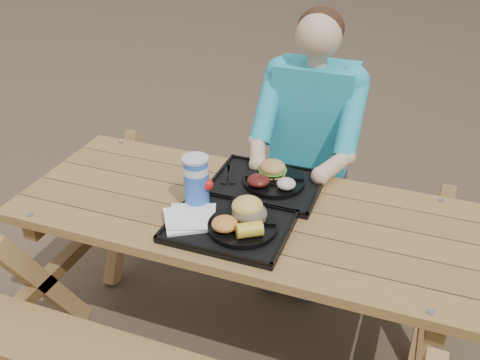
% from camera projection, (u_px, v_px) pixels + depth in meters
% --- Properties ---
extents(ground, '(60.00, 60.00, 0.00)m').
position_uv_depth(ground, '(240.00, 340.00, 2.52)').
color(ground, '#999999').
rests_on(ground, ground).
extents(picnic_table, '(1.80, 1.49, 0.75)m').
position_uv_depth(picnic_table, '(240.00, 280.00, 2.32)').
color(picnic_table, '#999999').
rests_on(picnic_table, ground).
extents(tray_near, '(0.45, 0.35, 0.02)m').
position_uv_depth(tray_near, '(229.00, 227.00, 2.00)').
color(tray_near, black).
rests_on(tray_near, picnic_table).
extents(tray_far, '(0.45, 0.35, 0.02)m').
position_uv_depth(tray_far, '(266.00, 185.00, 2.26)').
color(tray_far, black).
rests_on(tray_far, picnic_table).
extents(plate_near, '(0.26, 0.26, 0.02)m').
position_uv_depth(plate_near, '(243.00, 226.00, 1.97)').
color(plate_near, black).
rests_on(plate_near, tray_near).
extents(plate_far, '(0.26, 0.26, 0.02)m').
position_uv_depth(plate_far, '(274.00, 181.00, 2.25)').
color(plate_far, black).
rests_on(plate_far, tray_far).
extents(napkin_stack, '(0.25, 0.25, 0.02)m').
position_uv_depth(napkin_stack, '(189.00, 218.00, 2.02)').
color(napkin_stack, white).
rests_on(napkin_stack, tray_near).
extents(soda_cup, '(0.10, 0.10, 0.20)m').
position_uv_depth(soda_cup, '(196.00, 182.00, 2.07)').
color(soda_cup, blue).
rests_on(soda_cup, tray_near).
extents(condiment_bbq, '(0.06, 0.06, 0.03)m').
position_uv_depth(condiment_bbq, '(239.00, 204.00, 2.09)').
color(condiment_bbq, black).
rests_on(condiment_bbq, tray_near).
extents(condiment_mustard, '(0.05, 0.05, 0.03)m').
position_uv_depth(condiment_mustard, '(253.00, 205.00, 2.08)').
color(condiment_mustard, yellow).
rests_on(condiment_mustard, tray_near).
extents(sandwich, '(0.12, 0.12, 0.13)m').
position_uv_depth(sandwich, '(250.00, 204.00, 1.96)').
color(sandwich, gold).
rests_on(sandwich, plate_near).
extents(mac_cheese, '(0.10, 0.10, 0.05)m').
position_uv_depth(mac_cheese, '(225.00, 224.00, 1.93)').
color(mac_cheese, gold).
rests_on(mac_cheese, plate_near).
extents(corn_cob, '(0.13, 0.13, 0.05)m').
position_uv_depth(corn_cob, '(250.00, 230.00, 1.89)').
color(corn_cob, yellow).
rests_on(corn_cob, plate_near).
extents(cutlery_far, '(0.09, 0.16, 0.01)m').
position_uv_depth(cutlery_far, '(231.00, 174.00, 2.31)').
color(cutlery_far, black).
rests_on(cutlery_far, tray_far).
extents(burger, '(0.11, 0.11, 0.10)m').
position_uv_depth(burger, '(273.00, 164.00, 2.25)').
color(burger, '#B98B41').
rests_on(burger, plate_far).
extents(baked_beans, '(0.09, 0.09, 0.04)m').
position_uv_depth(baked_beans, '(258.00, 181.00, 2.19)').
color(baked_beans, '#521510').
rests_on(baked_beans, plate_far).
extents(potato_salad, '(0.08, 0.08, 0.04)m').
position_uv_depth(potato_salad, '(286.00, 184.00, 2.17)').
color(potato_salad, beige).
rests_on(potato_salad, plate_far).
extents(diner, '(0.48, 0.84, 1.28)m').
position_uv_depth(diner, '(310.00, 158.00, 2.72)').
color(diner, '#1BB7BE').
rests_on(diner, ground).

